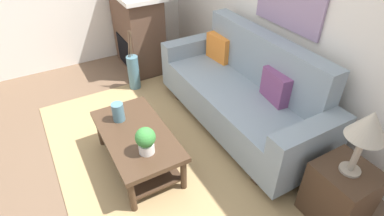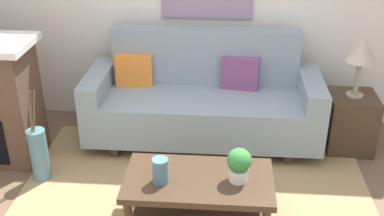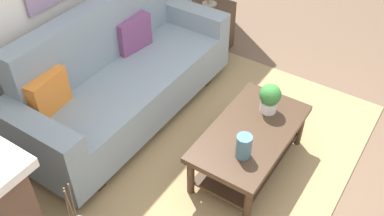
{
  "view_description": "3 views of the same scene",
  "coord_description": "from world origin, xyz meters",
  "px_view_note": "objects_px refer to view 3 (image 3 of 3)",
  "views": [
    {
      "loc": [
        2.25,
        -0.44,
        2.36
      ],
      "look_at": [
        0.01,
        0.83,
        0.46
      ],
      "focal_mm": 28.63,
      "sensor_mm": 36.0,
      "label": 1
    },
    {
      "loc": [
        0.23,
        -2.68,
        2.46
      ],
      "look_at": [
        -0.05,
        0.86,
        0.66
      ],
      "focal_mm": 44.21,
      "sensor_mm": 36.0,
      "label": 2
    },
    {
      "loc": [
        -2.25,
        -0.77,
        2.81
      ],
      "look_at": [
        -0.1,
        0.64,
        0.56
      ],
      "focal_mm": 40.27,
      "sensor_mm": 36.0,
      "label": 3
    }
  ],
  "objects_px": {
    "coffee_table": "(250,141)",
    "potted_plant_tabletop": "(270,97)",
    "throw_pillow_plum": "(133,34)",
    "side_table": "(209,27)",
    "throw_pillow_orange": "(48,93)",
    "couch": "(122,78)",
    "tabletop_vase": "(244,146)"
  },
  "relations": [
    {
      "from": "side_table",
      "to": "tabletop_vase",
      "type": "bearing_deg",
      "value": -141.6
    },
    {
      "from": "throw_pillow_plum",
      "to": "potted_plant_tabletop",
      "type": "bearing_deg",
      "value": -90.81
    },
    {
      "from": "coffee_table",
      "to": "tabletop_vase",
      "type": "bearing_deg",
      "value": -165.39
    },
    {
      "from": "side_table",
      "to": "coffee_table",
      "type": "bearing_deg",
      "value": -138.09
    },
    {
      "from": "tabletop_vase",
      "to": "couch",
      "type": "bearing_deg",
      "value": 80.32
    },
    {
      "from": "coffee_table",
      "to": "tabletop_vase",
      "type": "relative_size",
      "value": 5.67
    },
    {
      "from": "tabletop_vase",
      "to": "potted_plant_tabletop",
      "type": "relative_size",
      "value": 0.74
    },
    {
      "from": "couch",
      "to": "tabletop_vase",
      "type": "relative_size",
      "value": 11.55
    },
    {
      "from": "throw_pillow_plum",
      "to": "side_table",
      "type": "height_order",
      "value": "throw_pillow_plum"
    },
    {
      "from": "couch",
      "to": "throw_pillow_plum",
      "type": "distance_m",
      "value": 0.45
    },
    {
      "from": "throw_pillow_plum",
      "to": "coffee_table",
      "type": "height_order",
      "value": "throw_pillow_plum"
    },
    {
      "from": "throw_pillow_orange",
      "to": "coffee_table",
      "type": "height_order",
      "value": "throw_pillow_orange"
    },
    {
      "from": "tabletop_vase",
      "to": "side_table",
      "type": "relative_size",
      "value": 0.35
    },
    {
      "from": "couch",
      "to": "coffee_table",
      "type": "relative_size",
      "value": 2.04
    },
    {
      "from": "throw_pillow_orange",
      "to": "coffee_table",
      "type": "distance_m",
      "value": 1.64
    },
    {
      "from": "potted_plant_tabletop",
      "to": "side_table",
      "type": "xyz_separation_m",
      "value": [
        1.09,
        1.25,
        -0.29
      ]
    },
    {
      "from": "throw_pillow_plum",
      "to": "coffee_table",
      "type": "distance_m",
      "value": 1.5
    },
    {
      "from": "potted_plant_tabletop",
      "to": "side_table",
      "type": "bearing_deg",
      "value": 48.8
    },
    {
      "from": "side_table",
      "to": "potted_plant_tabletop",
      "type": "bearing_deg",
      "value": -131.2
    },
    {
      "from": "throw_pillow_orange",
      "to": "throw_pillow_plum",
      "type": "xyz_separation_m",
      "value": [
        1.05,
        0.0,
        0.0
      ]
    },
    {
      "from": "tabletop_vase",
      "to": "throw_pillow_orange",
      "type": "bearing_deg",
      "value": 107.33
    },
    {
      "from": "throw_pillow_orange",
      "to": "side_table",
      "type": "bearing_deg",
      "value": -4.92
    },
    {
      "from": "coffee_table",
      "to": "potted_plant_tabletop",
      "type": "distance_m",
      "value": 0.39
    },
    {
      "from": "side_table",
      "to": "throw_pillow_orange",
      "type": "bearing_deg",
      "value": 175.08
    },
    {
      "from": "throw_pillow_plum",
      "to": "side_table",
      "type": "distance_m",
      "value": 1.16
    },
    {
      "from": "couch",
      "to": "side_table",
      "type": "distance_m",
      "value": 1.43
    },
    {
      "from": "throw_pillow_orange",
      "to": "tabletop_vase",
      "type": "distance_m",
      "value": 1.57
    },
    {
      "from": "throw_pillow_orange",
      "to": "couch",
      "type": "bearing_deg",
      "value": -10.19
    },
    {
      "from": "throw_pillow_plum",
      "to": "potted_plant_tabletop",
      "type": "distance_m",
      "value": 1.43
    },
    {
      "from": "throw_pillow_orange",
      "to": "tabletop_vase",
      "type": "xyz_separation_m",
      "value": [
        0.47,
        -1.49,
        -0.15
      ]
    },
    {
      "from": "throw_pillow_plum",
      "to": "side_table",
      "type": "xyz_separation_m",
      "value": [
        1.07,
        -0.18,
        -0.4
      ]
    },
    {
      "from": "coffee_table",
      "to": "potted_plant_tabletop",
      "type": "xyz_separation_m",
      "value": [
        0.29,
        -0.01,
        0.26
      ]
    }
  ]
}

